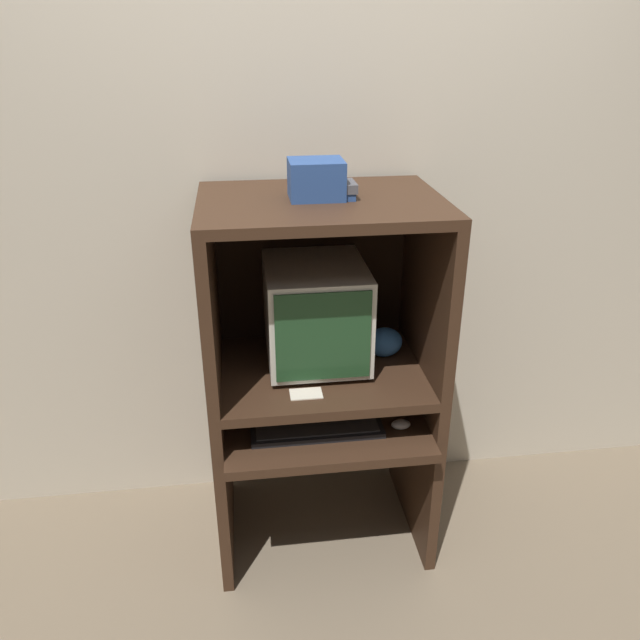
{
  "coord_description": "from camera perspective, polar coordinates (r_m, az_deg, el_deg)",
  "views": [
    {
      "loc": [
        -0.27,
        -1.71,
        1.93
      ],
      "look_at": [
        -0.0,
        0.3,
        0.97
      ],
      "focal_mm": 35.0,
      "sensor_mm": 36.0,
      "label": 1
    }
  ],
  "objects": [
    {
      "name": "storage_box",
      "position": [
        2.09,
        -0.36,
        12.75
      ],
      "size": [
        0.18,
        0.15,
        0.13
      ],
      "color": "navy",
      "rests_on": "hutch_upper"
    },
    {
      "name": "snack_bag",
      "position": [
        2.41,
        5.89,
        -2.02
      ],
      "size": [
        0.14,
        0.11,
        0.12
      ],
      "color": "#336BB7",
      "rests_on": "desk_monitor_shelf"
    },
    {
      "name": "desk_monitor_shelf",
      "position": [
        2.36,
        0.09,
        -5.18
      ],
      "size": [
        0.82,
        0.61,
        0.17
      ],
      "color": "#382316",
      "rests_on": "desk_base"
    },
    {
      "name": "ground_plane",
      "position": [
        2.6,
        1.04,
        -22.7
      ],
      "size": [
        12.0,
        12.0,
        0.0
      ],
      "primitive_type": "plane",
      "color": "#756651"
    },
    {
      "name": "crt_monitor",
      "position": [
        2.3,
        -0.4,
        0.69
      ],
      "size": [
        0.36,
        0.43,
        0.38
      ],
      "color": "beige",
      "rests_on": "desk_monitor_shelf"
    },
    {
      "name": "hutch_upper",
      "position": [
        2.2,
        -0.02,
        5.47
      ],
      "size": [
        0.82,
        0.61,
        0.64
      ],
      "color": "#382316",
      "rests_on": "desk_monitor_shelf"
    },
    {
      "name": "desk_base",
      "position": [
        2.53,
        0.22,
        -12.76
      ],
      "size": [
        0.82,
        0.66,
        0.6
      ],
      "color": "#382316",
      "rests_on": "ground_plane"
    },
    {
      "name": "wall_back",
      "position": [
        2.48,
        -1.04,
        10.6
      ],
      "size": [
        6.0,
        0.06,
        2.6
      ],
      "color": "beige",
      "rests_on": "ground_plane"
    },
    {
      "name": "book_stack",
      "position": [
        2.1,
        0.99,
        11.78
      ],
      "size": [
        0.16,
        0.12,
        0.05
      ],
      "color": "navy",
      "rests_on": "hutch_upper"
    },
    {
      "name": "mouse",
      "position": [
        2.31,
        7.4,
        -9.44
      ],
      "size": [
        0.07,
        0.05,
        0.03
      ],
      "color": "#B7B7B7",
      "rests_on": "desk_base"
    },
    {
      "name": "paper_card",
      "position": [
        2.18,
        -1.29,
        -6.76
      ],
      "size": [
        0.11,
        0.07,
        0.0
      ],
      "color": "beige",
      "rests_on": "desk_monitor_shelf"
    },
    {
      "name": "keyboard",
      "position": [
        2.28,
        -0.28,
        -9.91
      ],
      "size": [
        0.48,
        0.15,
        0.03
      ],
      "color": "black",
      "rests_on": "desk_base"
    }
  ]
}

